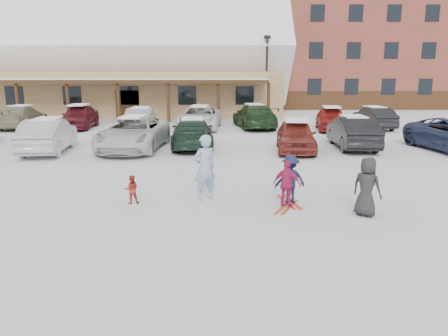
{
  "coord_description": "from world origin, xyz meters",
  "views": [
    {
      "loc": [
        0.24,
        -10.79,
        3.62
      ],
      "look_at": [
        0.3,
        1.0,
        1.0
      ],
      "focal_mm": 35.0,
      "sensor_mm": 36.0,
      "label": 1
    }
  ],
  "objects_px": {
    "parked_car_3": "(193,133)",
    "parked_car_8": "(79,117)",
    "parked_car_5": "(353,132)",
    "bystander_dark": "(367,187)",
    "parked_car_12": "(331,119)",
    "parked_car_9": "(141,119)",
    "alpine_hotel": "(353,23)",
    "lamp_post": "(267,72)",
    "child_navy": "(290,179)",
    "parked_car_7": "(21,117)",
    "parked_car_10": "(200,118)",
    "day_lodge": "(115,67)",
    "parked_car_1": "(48,136)",
    "parked_car_13": "(374,118)",
    "parked_car_4": "(296,136)",
    "parked_car_11": "(254,116)",
    "child_magenta": "(287,184)",
    "parked_car_2": "(134,133)",
    "toddler_red": "(132,189)",
    "adult_skier": "(205,168)"
  },
  "relations": [
    {
      "from": "parked_car_4",
      "to": "parked_car_12",
      "type": "xyz_separation_m",
      "value": [
        3.42,
        7.28,
        0.01
      ]
    },
    {
      "from": "parked_car_5",
      "to": "parked_car_8",
      "type": "xyz_separation_m",
      "value": [
        -15.49,
        7.46,
        0.0
      ]
    },
    {
      "from": "parked_car_5",
      "to": "parked_car_11",
      "type": "bearing_deg",
      "value": -59.27
    },
    {
      "from": "lamp_post",
      "to": "parked_car_7",
      "type": "relative_size",
      "value": 1.25
    },
    {
      "from": "bystander_dark",
      "to": "parked_car_2",
      "type": "distance_m",
      "value": 12.42
    },
    {
      "from": "parked_car_8",
      "to": "parked_car_10",
      "type": "height_order",
      "value": "parked_car_8"
    },
    {
      "from": "parked_car_2",
      "to": "parked_car_10",
      "type": "distance_m",
      "value": 7.94
    },
    {
      "from": "alpine_hotel",
      "to": "parked_car_13",
      "type": "xyz_separation_m",
      "value": [
        -4.21,
        -20.71,
        -7.93
      ]
    },
    {
      "from": "parked_car_1",
      "to": "parked_car_12",
      "type": "xyz_separation_m",
      "value": [
        14.73,
        7.51,
        -0.04
      ]
    },
    {
      "from": "day_lodge",
      "to": "parked_car_1",
      "type": "distance_m",
      "value": 19.37
    },
    {
      "from": "alpine_hotel",
      "to": "parked_car_10",
      "type": "bearing_deg",
      "value": -126.27
    },
    {
      "from": "parked_car_7",
      "to": "child_navy",
      "type": "bearing_deg",
      "value": 129.38
    },
    {
      "from": "parked_car_4",
      "to": "parked_car_8",
      "type": "xyz_separation_m",
      "value": [
        -12.61,
        8.29,
        0.04
      ]
    },
    {
      "from": "parked_car_5",
      "to": "parked_car_11",
      "type": "xyz_separation_m",
      "value": [
        -4.16,
        7.61,
        0.0
      ]
    },
    {
      "from": "parked_car_4",
      "to": "parked_car_7",
      "type": "relative_size",
      "value": 0.85
    },
    {
      "from": "lamp_post",
      "to": "toddler_red",
      "type": "bearing_deg",
      "value": -104.91
    },
    {
      "from": "alpine_hotel",
      "to": "lamp_post",
      "type": "height_order",
      "value": "alpine_hotel"
    },
    {
      "from": "lamp_post",
      "to": "parked_car_4",
      "type": "distance_m",
      "value": 14.43
    },
    {
      "from": "adult_skier",
      "to": "parked_car_5",
      "type": "distance_m",
      "value": 10.99
    },
    {
      "from": "parked_car_12",
      "to": "parked_car_9",
      "type": "bearing_deg",
      "value": -171.48
    },
    {
      "from": "parked_car_3",
      "to": "child_magenta",
      "type": "bearing_deg",
      "value": 105.22
    },
    {
      "from": "day_lodge",
      "to": "child_magenta",
      "type": "height_order",
      "value": "day_lodge"
    },
    {
      "from": "toddler_red",
      "to": "child_magenta",
      "type": "relative_size",
      "value": 0.62
    },
    {
      "from": "parked_car_4",
      "to": "parked_car_13",
      "type": "xyz_separation_m",
      "value": [
        6.41,
        8.16,
        -0.02
      ]
    },
    {
      "from": "child_navy",
      "to": "parked_car_4",
      "type": "distance_m",
      "value": 8.26
    },
    {
      "from": "parked_car_3",
      "to": "parked_car_8",
      "type": "bearing_deg",
      "value": -46.22
    },
    {
      "from": "parked_car_1",
      "to": "parked_car_10",
      "type": "relative_size",
      "value": 0.87
    },
    {
      "from": "parked_car_5",
      "to": "bystander_dark",
      "type": "bearing_deg",
      "value": 77.61
    },
    {
      "from": "day_lodge",
      "to": "bystander_dark",
      "type": "distance_m",
      "value": 31.09
    },
    {
      "from": "parked_car_1",
      "to": "bystander_dark",
      "type": "bearing_deg",
      "value": 135.51
    },
    {
      "from": "child_magenta",
      "to": "parked_car_2",
      "type": "bearing_deg",
      "value": -31.46
    },
    {
      "from": "parked_car_8",
      "to": "alpine_hotel",
      "type": "bearing_deg",
      "value": 38.96
    },
    {
      "from": "toddler_red",
      "to": "parked_car_2",
      "type": "height_order",
      "value": "parked_car_2"
    },
    {
      "from": "parked_car_11",
      "to": "parked_car_12",
      "type": "xyz_separation_m",
      "value": [
        4.7,
        -1.16,
        -0.03
      ]
    },
    {
      "from": "adult_skier",
      "to": "child_navy",
      "type": "distance_m",
      "value": 2.43
    },
    {
      "from": "child_navy",
      "to": "parked_car_8",
      "type": "height_order",
      "value": "parked_car_8"
    },
    {
      "from": "parked_car_10",
      "to": "parked_car_12",
      "type": "relative_size",
      "value": 1.24
    },
    {
      "from": "parked_car_10",
      "to": "parked_car_4",
      "type": "bearing_deg",
      "value": -55.23
    },
    {
      "from": "parked_car_5",
      "to": "parked_car_12",
      "type": "distance_m",
      "value": 6.47
    },
    {
      "from": "parked_car_8",
      "to": "parked_car_13",
      "type": "xyz_separation_m",
      "value": [
        19.03,
        -0.13,
        -0.07
      ]
    },
    {
      "from": "parked_car_1",
      "to": "parked_car_10",
      "type": "height_order",
      "value": "parked_car_1"
    },
    {
      "from": "parked_car_3",
      "to": "bystander_dark",
      "type": "bearing_deg",
      "value": 113.32
    },
    {
      "from": "parked_car_1",
      "to": "parked_car_10",
      "type": "bearing_deg",
      "value": -135.33
    },
    {
      "from": "child_navy",
      "to": "parked_car_5",
      "type": "height_order",
      "value": "parked_car_5"
    },
    {
      "from": "parked_car_7",
      "to": "parked_car_9",
      "type": "bearing_deg",
      "value": 167.9
    },
    {
      "from": "parked_car_3",
      "to": "parked_car_5",
      "type": "bearing_deg",
      "value": 175.76
    },
    {
      "from": "parked_car_3",
      "to": "parked_car_9",
      "type": "relative_size",
      "value": 1.12
    },
    {
      "from": "parked_car_9",
      "to": "lamp_post",
      "type": "bearing_deg",
      "value": -143.53
    },
    {
      "from": "child_magenta",
      "to": "parked_car_5",
      "type": "height_order",
      "value": "parked_car_5"
    },
    {
      "from": "parked_car_7",
      "to": "bystander_dark",
      "type": "bearing_deg",
      "value": 130.69
    }
  ]
}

